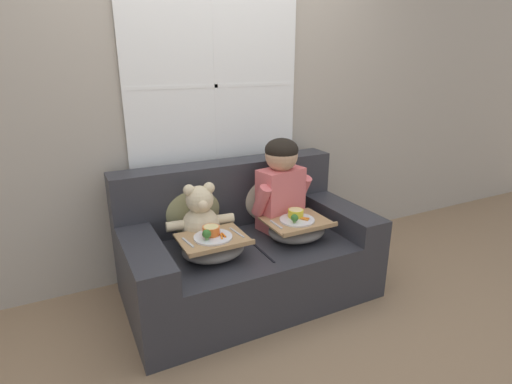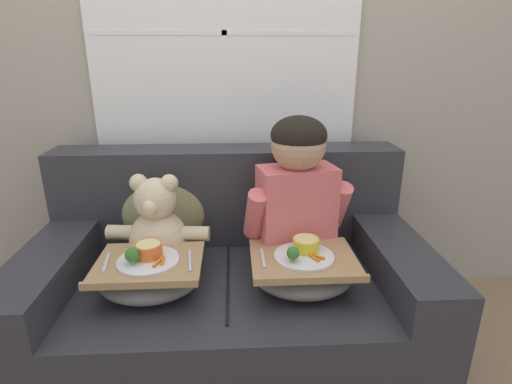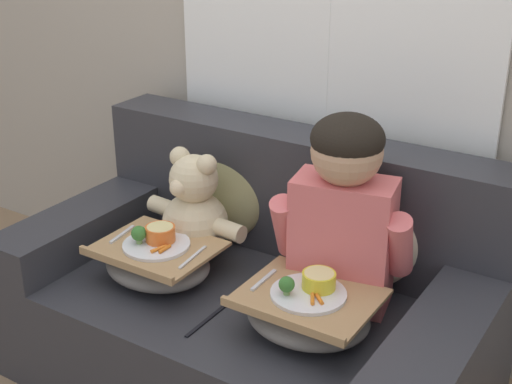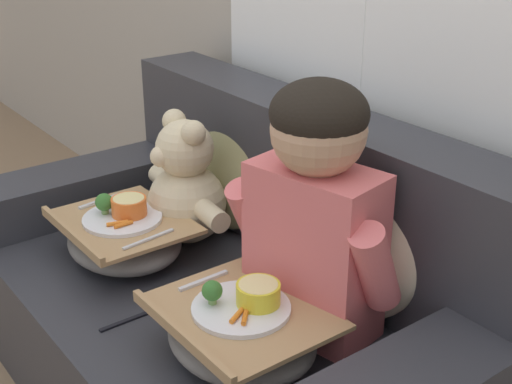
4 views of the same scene
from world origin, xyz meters
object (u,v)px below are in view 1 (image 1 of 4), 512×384
object	(u,v)px
throw_pillow_behind_teddy	(192,206)
lap_tray_teddy	(213,247)
couch	(245,249)
throw_pillow_behind_child	(269,193)
child_figure	(281,180)
teddy_bear	(201,219)
lap_tray_child	(297,229)

from	to	relation	value
throw_pillow_behind_teddy	lap_tray_teddy	bearing A→B (deg)	-90.07
couch	throw_pillow_behind_child	xyz separation A→B (m)	(0.30, 0.20, 0.31)
throw_pillow_behind_teddy	child_figure	distance (m)	0.64
throw_pillow_behind_teddy	child_figure	xyz separation A→B (m)	(0.60, -0.17, 0.15)
teddy_bear	lap_tray_teddy	size ratio (longest dim) A/B	1.11
child_figure	teddy_bear	world-z (taller)	child_figure
couch	lap_tray_teddy	bearing A→B (deg)	-147.18
teddy_bear	child_figure	bearing A→B (deg)	0.44
teddy_bear	lap_tray_child	world-z (taller)	teddy_bear
teddy_bear	lap_tray_child	bearing A→B (deg)	-19.90
lap_tray_child	couch	bearing A→B (deg)	147.20
teddy_bear	lap_tray_child	xyz separation A→B (m)	(0.60, -0.22, -0.10)
throw_pillow_behind_child	teddy_bear	size ratio (longest dim) A/B	1.01
throw_pillow_behind_teddy	throw_pillow_behind_child	bearing A→B (deg)	0.00
couch	throw_pillow_behind_child	size ratio (longest dim) A/B	3.61
couch	throw_pillow_behind_child	bearing A→B (deg)	33.51
teddy_bear	couch	bearing A→B (deg)	-4.57
couch	throw_pillow_behind_teddy	world-z (taller)	couch
throw_pillow_behind_teddy	teddy_bear	bearing A→B (deg)	-90.18
lap_tray_teddy	couch	bearing A→B (deg)	32.82
couch	throw_pillow_behind_teddy	bearing A→B (deg)	146.49
couch	child_figure	size ratio (longest dim) A/B	2.52
throw_pillow_behind_child	lap_tray_teddy	distance (m)	0.73
throw_pillow_behind_teddy	teddy_bear	distance (m)	0.18
couch	teddy_bear	size ratio (longest dim) A/B	3.65
lap_tray_child	throw_pillow_behind_child	bearing A→B (deg)	90.01
child_figure	lap_tray_teddy	xyz separation A→B (m)	(-0.60, -0.22, -0.28)
couch	child_figure	world-z (taller)	child_figure
child_figure	teddy_bear	bearing A→B (deg)	-179.56
throw_pillow_behind_teddy	teddy_bear	xyz separation A→B (m)	(-0.00, -0.17, -0.03)
throw_pillow_behind_child	child_figure	world-z (taller)	child_figure
throw_pillow_behind_child	teddy_bear	bearing A→B (deg)	-163.79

